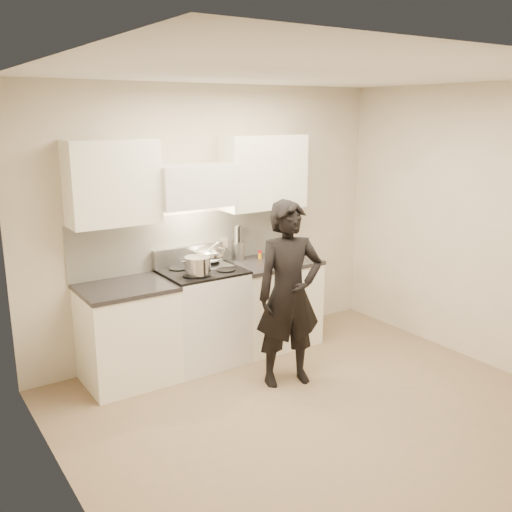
{
  "coord_description": "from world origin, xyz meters",
  "views": [
    {
      "loc": [
        -2.8,
        -3.29,
        2.43
      ],
      "look_at": [
        0.08,
        1.05,
        1.11
      ],
      "focal_mm": 40.0,
      "sensor_mm": 36.0,
      "label": 1
    }
  ],
  "objects_px": {
    "wok": "(209,254)",
    "person": "(289,294)",
    "counter_right": "(272,302)",
    "utensil_crock": "(238,249)",
    "stove": "(203,316)"
  },
  "relations": [
    {
      "from": "counter_right",
      "to": "wok",
      "type": "height_order",
      "value": "wok"
    },
    {
      "from": "utensil_crock",
      "to": "person",
      "type": "distance_m",
      "value": 1.07
    },
    {
      "from": "wok",
      "to": "utensil_crock",
      "type": "distance_m",
      "value": 0.39
    },
    {
      "from": "counter_right",
      "to": "utensil_crock",
      "type": "bearing_deg",
      "value": 142.8
    },
    {
      "from": "wok",
      "to": "counter_right",
      "type": "bearing_deg",
      "value": -12.24
    },
    {
      "from": "counter_right",
      "to": "person",
      "type": "bearing_deg",
      "value": -115.54
    },
    {
      "from": "wok",
      "to": "person",
      "type": "xyz_separation_m",
      "value": [
        0.27,
        -0.98,
        -0.2
      ]
    },
    {
      "from": "counter_right",
      "to": "wok",
      "type": "bearing_deg",
      "value": 167.76
    },
    {
      "from": "counter_right",
      "to": "wok",
      "type": "relative_size",
      "value": 2.26
    },
    {
      "from": "utensil_crock",
      "to": "stove",
      "type": "bearing_deg",
      "value": -158.34
    },
    {
      "from": "stove",
      "to": "wok",
      "type": "height_order",
      "value": "wok"
    },
    {
      "from": "counter_right",
      "to": "person",
      "type": "height_order",
      "value": "person"
    },
    {
      "from": "stove",
      "to": "person",
      "type": "xyz_separation_m",
      "value": [
        0.43,
        -0.84,
        0.37
      ]
    },
    {
      "from": "wok",
      "to": "person",
      "type": "bearing_deg",
      "value": -74.79
    },
    {
      "from": "stove",
      "to": "wok",
      "type": "xyz_separation_m",
      "value": [
        0.16,
        0.14,
        0.57
      ]
    }
  ]
}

